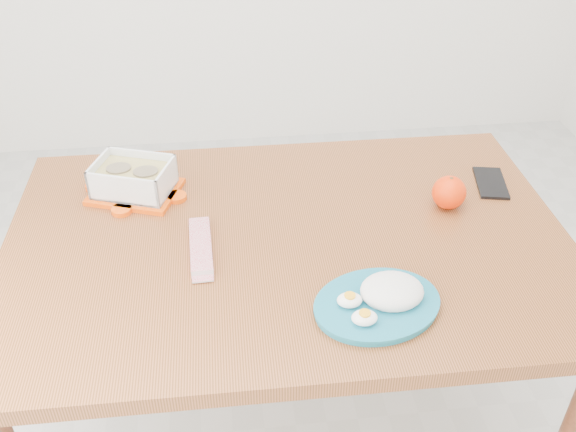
{
  "coord_description": "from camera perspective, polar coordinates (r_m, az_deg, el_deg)",
  "views": [
    {
      "loc": [
        -0.17,
        -1.32,
        1.68
      ],
      "look_at": [
        -0.03,
        -0.12,
        0.81
      ],
      "focal_mm": 40.0,
      "sensor_mm": 36.0,
      "label": 1
    }
  ],
  "objects": [
    {
      "name": "orange_fruit",
      "position": [
        1.65,
        14.12,
        2.05
      ],
      "size": [
        0.08,
        0.08,
        0.08
      ],
      "primitive_type": "sphere",
      "color": "#FF3405",
      "rests_on": "dining_table"
    },
    {
      "name": "smartphone",
      "position": [
        1.79,
        17.58,
        2.83
      ],
      "size": [
        0.1,
        0.16,
        0.01
      ],
      "primitive_type": "cube",
      "rotation": [
        0.0,
        0.0,
        -0.2
      ],
      "color": "black",
      "rests_on": "dining_table"
    },
    {
      "name": "ground",
      "position": [
        2.14,
        0.36,
        -16.0
      ],
      "size": [
        3.5,
        3.5,
        0.0
      ],
      "primitive_type": "plane",
      "color": "#B7B7B2",
      "rests_on": "ground"
    },
    {
      "name": "dining_table",
      "position": [
        1.58,
        0.0,
        -4.31
      ],
      "size": [
        1.35,
        0.9,
        0.75
      ],
      "rotation": [
        0.0,
        0.0,
        -0.01
      ],
      "color": "#974F2B",
      "rests_on": "ground"
    },
    {
      "name": "food_container",
      "position": [
        1.7,
        -13.58,
        3.21
      ],
      "size": [
        0.26,
        0.23,
        0.09
      ],
      "rotation": [
        0.0,
        0.0,
        -0.34
      ],
      "color": "#FF5107",
      "rests_on": "dining_table"
    },
    {
      "name": "rice_plate",
      "position": [
        1.34,
        8.36,
        -7.24
      ],
      "size": [
        0.32,
        0.32,
        0.07
      ],
      "rotation": [
        0.0,
        0.0,
        0.26
      ],
      "color": "#196F89",
      "rests_on": "dining_table"
    },
    {
      "name": "candy_bar",
      "position": [
        1.49,
        -7.76,
        -2.69
      ],
      "size": [
        0.05,
        0.2,
        0.02
      ],
      "primitive_type": "cube",
      "rotation": [
        0.0,
        0.0,
        1.6
      ],
      "color": "red",
      "rests_on": "dining_table"
    }
  ]
}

